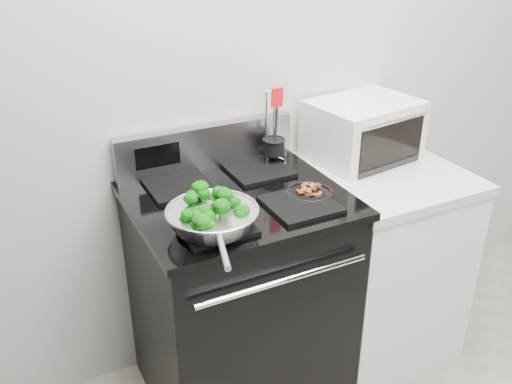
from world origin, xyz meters
TOP-DOWN VIEW (x-y plane):
  - back_wall at (0.00, 1.75)m, footprint 4.00×0.02m
  - gas_range at (-0.30, 1.41)m, footprint 0.79×0.69m
  - counter at (0.39, 1.41)m, footprint 0.62×0.68m
  - skillet at (-0.48, 1.22)m, footprint 0.31×0.49m
  - broccoli_pile at (-0.48, 1.22)m, footprint 0.24×0.24m
  - bacon_plate at (-0.05, 1.30)m, footprint 0.17×0.17m
  - utensil_holder at (-0.04, 1.62)m, footprint 0.11×0.11m
  - toaster_oven at (0.38, 1.57)m, footprint 0.49×0.40m

SIDE VIEW (x-z plane):
  - counter at x=0.39m, z-range 0.00..0.92m
  - gas_range at x=-0.30m, z-range -0.08..1.05m
  - bacon_plate at x=-0.05m, z-range 0.95..0.99m
  - skillet at x=-0.48m, z-range 0.97..1.03m
  - utensil_holder at x=-0.04m, z-range 0.85..1.18m
  - broccoli_pile at x=-0.48m, z-range 0.98..1.06m
  - toaster_oven at x=0.38m, z-range 0.92..1.18m
  - back_wall at x=0.00m, z-range 0.00..2.70m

